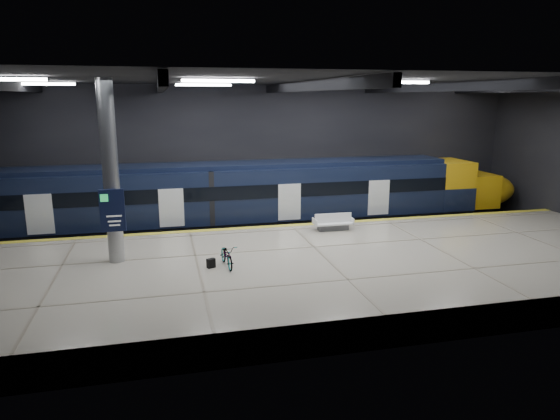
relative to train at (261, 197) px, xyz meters
name	(u,v)px	position (x,y,z in m)	size (l,w,h in m)	color
ground	(307,264)	(0.97, -5.50, -2.06)	(30.00, 30.00, 0.00)	black
room_shell	(309,136)	(0.96, -5.49, 3.66)	(30.10, 16.10, 8.05)	black
platform	(325,271)	(0.97, -8.00, -1.51)	(30.00, 11.00, 1.10)	beige
safety_strip	(291,225)	(0.97, -2.75, -0.95)	(30.00, 0.40, 0.01)	yellow
rails	(279,231)	(0.97, 0.00, -1.98)	(30.00, 1.52, 0.16)	gray
train	(261,197)	(0.00, 0.00, 0.00)	(29.40, 2.84, 3.79)	black
bench	(333,224)	(2.66, -4.10, -0.67)	(1.88, 0.79, 0.83)	#595B60
bicycle	(227,255)	(-2.97, -8.14, -0.52)	(0.58, 1.66, 0.87)	#99999E
pannier_bag	(211,263)	(-3.57, -8.14, -0.78)	(0.30, 0.18, 0.35)	black
info_column	(111,175)	(-7.03, -6.52, 2.40)	(0.90, 0.78, 6.90)	#9EA0A5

